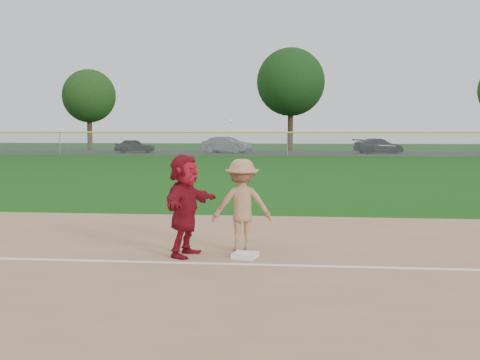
# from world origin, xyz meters

# --- Properties ---
(ground) EXTENTS (160.00, 160.00, 0.00)m
(ground) POSITION_xyz_m (0.00, 0.00, 0.00)
(ground) COLOR #12460D
(ground) RESTS_ON ground
(foul_line) EXTENTS (60.00, 0.10, 0.01)m
(foul_line) POSITION_xyz_m (0.00, -0.80, 0.03)
(foul_line) COLOR white
(foul_line) RESTS_ON infield_dirt
(parking_asphalt) EXTENTS (120.00, 10.00, 0.01)m
(parking_asphalt) POSITION_xyz_m (0.00, 46.00, 0.01)
(parking_asphalt) COLOR black
(parking_asphalt) RESTS_ON ground
(first_base) EXTENTS (0.49, 0.49, 0.10)m
(first_base) POSITION_xyz_m (0.28, -0.25, 0.07)
(first_base) COLOR white
(first_base) RESTS_ON infield_dirt
(base_runner) EXTENTS (1.00, 1.85, 1.90)m
(base_runner) POSITION_xyz_m (-0.85, -0.19, 0.97)
(base_runner) COLOR maroon
(base_runner) RESTS_ON infield_dirt
(car_left) EXTENTS (4.06, 2.34, 1.30)m
(car_left) POSITION_xyz_m (-14.66, 44.92, 0.66)
(car_left) COLOR black
(car_left) RESTS_ON parking_asphalt
(car_mid) EXTENTS (4.93, 3.02, 1.53)m
(car_mid) POSITION_xyz_m (-5.91, 45.76, 0.78)
(car_mid) COLOR slate
(car_mid) RESTS_ON parking_asphalt
(car_right) EXTENTS (5.14, 3.46, 1.38)m
(car_right) POSITION_xyz_m (8.39, 46.22, 0.70)
(car_right) COLOR black
(car_right) RESTS_ON parking_asphalt
(first_base_play) EXTENTS (1.25, 0.86, 2.54)m
(first_base_play) POSITION_xyz_m (0.16, 0.38, 0.91)
(first_base_play) COLOR #969699
(first_base_play) RESTS_ON infield_dirt
(outfield_fence) EXTENTS (110.00, 0.12, 110.00)m
(outfield_fence) POSITION_xyz_m (0.00, 40.00, 1.96)
(outfield_fence) COLOR #999EA0
(outfield_fence) RESTS_ON ground
(tree_1) EXTENTS (5.80, 5.80, 8.75)m
(tree_1) POSITION_xyz_m (-22.00, 53.00, 5.83)
(tree_1) COLOR #3B2715
(tree_1) RESTS_ON ground
(tree_2) EXTENTS (7.00, 7.00, 10.58)m
(tree_2) POSITION_xyz_m (0.00, 51.50, 7.06)
(tree_2) COLOR #352113
(tree_2) RESTS_ON ground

